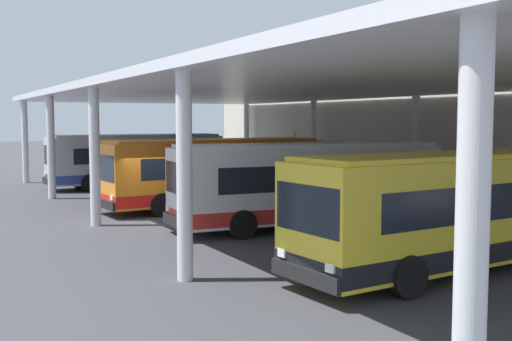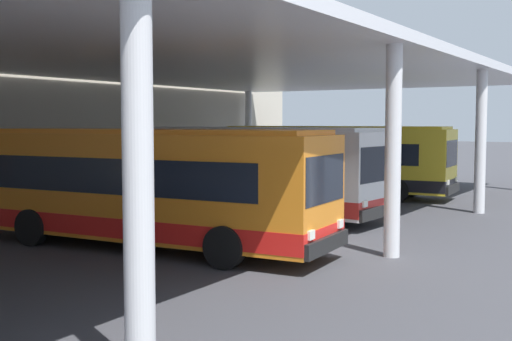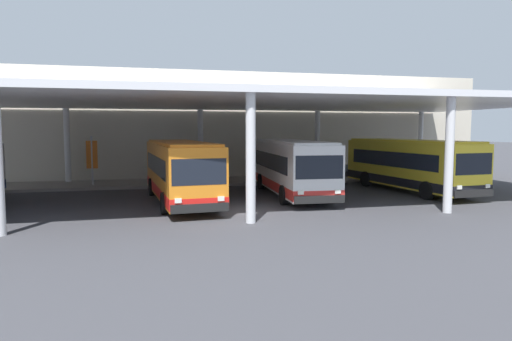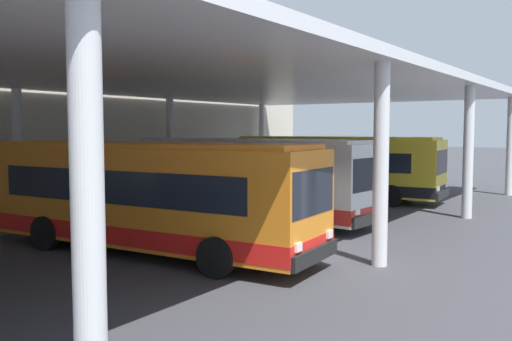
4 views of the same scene
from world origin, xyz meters
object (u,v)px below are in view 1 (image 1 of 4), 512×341
Objects in this scene: banner_sign at (294,155)px; bus_far_bay at (461,209)px; bus_second_bay at (215,172)px; bus_middle_bay at (309,183)px; trash_bin at (508,206)px; bus_nearest_bay at (137,159)px.

bus_far_bay is at bearing -18.70° from banner_sign.
bus_second_bay is 6.49m from bus_middle_bay.
bus_middle_bay is 7.60m from bus_far_bay.
bus_middle_bay is at bearing -29.14° from banner_sign.
bus_second_bay is at bearing -55.45° from banner_sign.
bus_middle_bay is at bearing 179.56° from bus_far_bay.
bus_middle_bay is 7.98m from trash_bin.
bus_middle_bay is 10.89× the size of trash_bin.
bus_far_bay is (14.02, 0.90, 0.00)m from bus_second_bay.
bus_far_bay is (7.60, -0.06, 0.00)m from bus_middle_bay.
banner_sign reaches higher than bus_middle_bay.
bus_nearest_bay is 10.58m from bus_second_bay.
bus_middle_bay is at bearing -112.25° from trash_bin.
bus_second_bay is at bearing 2.38° from bus_nearest_bay.
bus_second_bay is 10.90× the size of trash_bin.
bus_nearest_bay reaches higher than trash_bin.
bus_far_bay is at bearing 3.13° from bus_nearest_bay.
trash_bin is at bearing 67.75° from bus_middle_bay.
banner_sign reaches higher than bus_far_bay.
banner_sign reaches higher than bus_nearest_bay.
bus_nearest_bay is 1.00× the size of bus_second_bay.
bus_middle_bay is (16.98, 1.40, 0.00)m from bus_nearest_bay.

